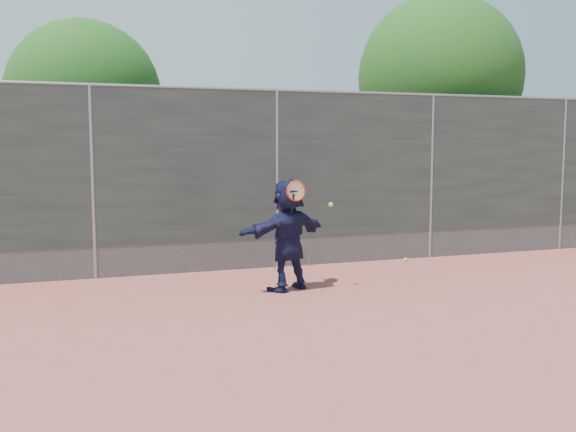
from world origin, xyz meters
name	(u,v)px	position (x,y,z in m)	size (l,w,h in m)	color
ground	(366,318)	(0.00, 0.00, 0.00)	(80.00, 80.00, 0.00)	#9E4C42
player	(288,235)	(-0.39, 1.77, 0.80)	(1.49, 0.48, 1.61)	#141637
ball_ground	(406,260)	(2.35, 3.24, 0.03)	(0.07, 0.07, 0.07)	yellow
fence	(277,175)	(0.00, 3.50, 1.58)	(20.00, 0.06, 3.03)	#38423D
swing_action	(299,194)	(-0.29, 1.58, 1.40)	(0.73, 0.14, 0.51)	red
tree_right	(445,82)	(4.68, 5.75, 3.49)	(3.78, 3.60, 5.39)	#382314
tree_left	(93,102)	(-2.85, 6.55, 2.94)	(3.15, 3.00, 4.53)	#382314
weed_clump	(295,259)	(0.29, 3.38, 0.13)	(0.68, 0.07, 0.30)	#387226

